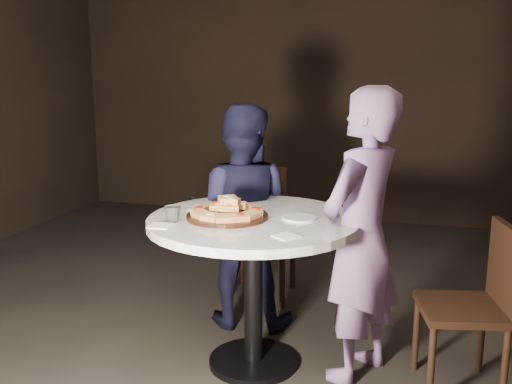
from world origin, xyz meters
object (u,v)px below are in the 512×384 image
focaccia_pile (228,209)px  water_glass (173,214)px  diner_navy (240,216)px  diner_teal (361,237)px  chair_right (480,297)px  chair_far (258,223)px  serving_board (227,216)px  table (253,246)px

focaccia_pile → water_glass: (-0.25, -0.16, -0.01)m
diner_navy → diner_teal: bearing=144.6°
chair_right → diner_navy: bearing=-119.8°
chair_far → chair_right: 1.63m
serving_board → diner_navy: (-0.11, 0.57, -0.15)m
diner_teal → chair_right: bearing=116.0°
diner_navy → chair_right: bearing=156.8°
focaccia_pile → diner_teal: size_ratio=0.25×
chair_right → diner_teal: bearing=-101.0°
chair_right → focaccia_pile: bearing=-97.0°
water_glass → chair_right: 1.63m
focaccia_pile → diner_teal: diner_teal is taller
diner_navy → serving_board: bearing=95.0°
focaccia_pile → diner_navy: size_ratio=0.27×
focaccia_pile → diner_navy: bearing=101.7°
chair_right → table: bearing=-98.7°
water_glass → diner_teal: 0.99m
chair_right → diner_teal: diner_teal is taller
serving_board → focaccia_pile: (0.00, 0.00, 0.04)m
chair_far → focaccia_pile: bearing=94.5°
serving_board → diner_navy: bearing=101.4°
serving_board → diner_teal: (0.70, 0.12, -0.09)m
chair_right → chair_far: bearing=-132.5°
serving_board → chair_right: 1.36m
serving_board → chair_far: size_ratio=0.44×
table → diner_navy: 0.57m
water_glass → table: bearing=28.3°
table → water_glass: bearing=-151.7°
chair_far → water_glass: bearing=80.4°
focaccia_pile → chair_far: (-0.11, 0.94, -0.33)m
water_glass → chair_far: (0.14, 1.10, -0.32)m
water_glass → focaccia_pile: bearing=31.8°
table → diner_teal: size_ratio=0.74×
chair_far → chair_right: bearing=148.0°
focaccia_pile → chair_right: size_ratio=0.45×
diner_navy → diner_teal: (0.81, -0.45, 0.06)m
table → chair_right: 1.20m
diner_navy → focaccia_pile: bearing=95.3°
table → chair_right: bearing=4.3°
table → water_glass: size_ratio=12.79×
chair_far → diner_navy: size_ratio=0.70×
chair_far → chair_right: chair_far is taller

